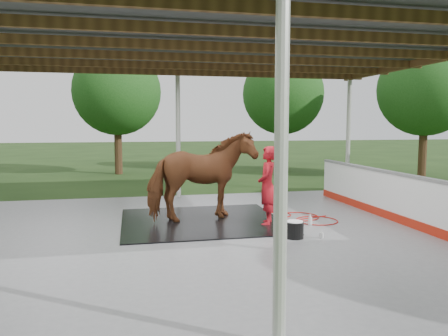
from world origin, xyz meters
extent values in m
plane|color=#1E3814|center=(0.00, 0.00, 0.00)|extent=(100.00, 100.00, 0.00)
cube|color=slate|center=(0.00, 0.00, 0.03)|extent=(12.00, 10.00, 0.05)
cylinder|color=beige|center=(0.00, -4.70, 1.98)|extent=(0.14, 0.14, 3.85)
cylinder|color=beige|center=(0.00, 4.70, 1.98)|extent=(0.14, 0.14, 3.85)
cylinder|color=beige|center=(5.70, 4.70, 1.98)|extent=(0.14, 0.14, 3.85)
cube|color=brown|center=(0.00, -3.00, 3.85)|extent=(12.00, 0.10, 0.18)
cube|color=brown|center=(0.00, -1.50, 3.85)|extent=(12.00, 0.10, 0.18)
cube|color=brown|center=(0.00, 0.00, 3.85)|extent=(12.00, 0.10, 0.18)
cube|color=brown|center=(0.00, 1.50, 3.85)|extent=(12.00, 0.10, 0.18)
cube|color=brown|center=(0.00, 3.00, 3.85)|extent=(12.00, 0.10, 0.18)
cube|color=brown|center=(0.00, 4.50, 3.85)|extent=(12.00, 0.10, 0.18)
cube|color=#38383A|center=(0.00, 0.00, 4.05)|extent=(12.60, 10.60, 0.10)
cube|color=#AD1F0E|center=(4.59, 0.00, 0.15)|extent=(0.14, 8.00, 0.20)
cube|color=white|center=(4.60, 0.00, 0.65)|extent=(0.12, 8.00, 1.00)
cube|color=slate|center=(4.60, 0.00, 1.17)|extent=(0.16, 8.00, 0.06)
cylinder|color=#382314|center=(-2.00, 12.00, 1.10)|extent=(0.36, 0.36, 2.20)
sphere|color=#194714|center=(-2.00, 12.00, 3.80)|extent=(4.00, 4.00, 4.00)
cylinder|color=#382314|center=(6.00, 12.00, 1.10)|extent=(0.36, 0.36, 2.20)
sphere|color=#194714|center=(6.00, 12.00, 3.80)|extent=(4.00, 4.00, 4.00)
cylinder|color=#382314|center=(11.00, 8.00, 1.10)|extent=(0.36, 0.36, 2.20)
sphere|color=#194714|center=(11.00, 8.00, 3.80)|extent=(4.00, 4.00, 4.00)
cube|color=black|center=(0.16, 1.16, 0.06)|extent=(3.66, 3.43, 0.03)
imported|color=brown|center=(0.16, 1.16, 1.11)|extent=(2.65, 1.66, 2.07)
imported|color=#B3131D|center=(1.55, 0.54, 0.94)|extent=(0.62, 0.75, 1.77)
cylinder|color=black|center=(1.72, -0.70, 0.21)|extent=(0.37, 0.37, 0.33)
cylinder|color=white|center=(1.72, -0.70, 0.38)|extent=(0.34, 0.34, 0.03)
imported|color=silver|center=(2.48, 0.28, 0.18)|extent=(0.11, 0.11, 0.26)
imported|color=#338CD8|center=(2.24, -0.83, 0.13)|extent=(0.11, 0.11, 0.17)
torus|color=#AB120C|center=(2.80, 0.63, 0.06)|extent=(0.98, 0.98, 0.02)
torus|color=#AB120C|center=(2.07, 1.46, 0.06)|extent=(0.77, 0.77, 0.02)
torus|color=#AB120C|center=(1.97, 1.40, 0.06)|extent=(0.68, 0.68, 0.02)
torus|color=#AB120C|center=(2.52, 1.14, 0.06)|extent=(1.02, 1.02, 0.02)
cylinder|color=#AB120C|center=(2.63, 0.88, 0.06)|extent=(1.23, 0.42, 0.02)
camera|label=1|loc=(-1.43, -8.73, 2.31)|focal=35.00mm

